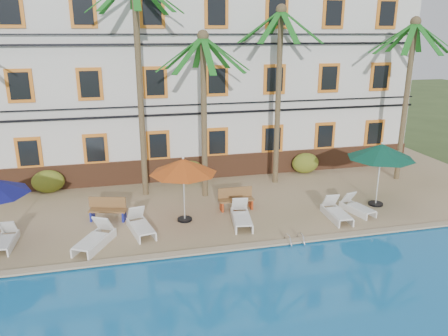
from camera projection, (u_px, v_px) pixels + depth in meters
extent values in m
plane|color=#384C23|center=(219.00, 244.00, 16.20)|extent=(100.00, 100.00, 0.00)
cube|color=tan|center=(195.00, 195.00, 20.80)|extent=(30.00, 12.00, 0.25)
cube|color=tan|center=(224.00, 249.00, 15.28)|extent=(30.00, 0.35, 0.06)
cube|color=silver|center=(178.00, 76.00, 23.92)|extent=(25.00, 6.00, 10.00)
cube|color=brown|center=(189.00, 168.00, 22.39)|extent=(25.00, 0.12, 1.20)
cube|color=orange|center=(29.00, 153.00, 20.35)|extent=(1.15, 0.10, 1.50)
cube|color=black|center=(29.00, 153.00, 20.30)|extent=(0.85, 0.04, 1.20)
cube|color=orange|center=(96.00, 149.00, 21.01)|extent=(1.15, 0.10, 1.50)
cube|color=black|center=(96.00, 149.00, 20.97)|extent=(0.85, 0.04, 1.20)
cube|color=orange|center=(158.00, 146.00, 21.68)|extent=(1.15, 0.10, 1.50)
cube|color=black|center=(158.00, 146.00, 21.63)|extent=(0.85, 0.04, 1.20)
cube|color=orange|center=(217.00, 142.00, 22.35)|extent=(1.15, 0.10, 1.50)
cube|color=black|center=(217.00, 142.00, 22.30)|extent=(0.85, 0.04, 1.20)
cube|color=orange|center=(272.00, 139.00, 23.01)|extent=(1.15, 0.10, 1.50)
cube|color=black|center=(273.00, 139.00, 22.97)|extent=(0.85, 0.04, 1.20)
cube|color=orange|center=(325.00, 136.00, 23.68)|extent=(1.15, 0.10, 1.50)
cube|color=black|center=(325.00, 136.00, 23.63)|extent=(0.85, 0.04, 1.20)
cube|color=orange|center=(374.00, 133.00, 24.34)|extent=(1.15, 0.10, 1.50)
cube|color=black|center=(375.00, 133.00, 24.30)|extent=(0.85, 0.04, 1.20)
cube|color=orange|center=(20.00, 86.00, 19.42)|extent=(1.15, 0.10, 1.50)
cube|color=black|center=(19.00, 86.00, 19.38)|extent=(0.85, 0.04, 1.20)
cube|color=orange|center=(90.00, 84.00, 20.09)|extent=(1.15, 0.10, 1.50)
cube|color=black|center=(90.00, 84.00, 20.04)|extent=(0.85, 0.04, 1.20)
cube|color=orange|center=(155.00, 82.00, 20.76)|extent=(1.15, 0.10, 1.50)
cube|color=black|center=(155.00, 83.00, 20.71)|extent=(0.85, 0.04, 1.20)
cube|color=orange|center=(217.00, 81.00, 21.42)|extent=(1.15, 0.10, 1.50)
cube|color=black|center=(217.00, 81.00, 21.38)|extent=(0.85, 0.04, 1.20)
cube|color=orange|center=(274.00, 79.00, 22.09)|extent=(1.15, 0.10, 1.50)
cube|color=black|center=(275.00, 80.00, 22.04)|extent=(0.85, 0.04, 1.20)
cube|color=orange|center=(329.00, 78.00, 22.76)|extent=(1.15, 0.10, 1.50)
cube|color=black|center=(329.00, 78.00, 22.71)|extent=(0.85, 0.04, 1.20)
cube|color=orange|center=(380.00, 77.00, 23.42)|extent=(1.15, 0.10, 1.50)
cube|color=black|center=(381.00, 77.00, 23.38)|extent=(0.85, 0.04, 1.20)
cube|color=orange|center=(9.00, 10.00, 18.47)|extent=(1.15, 0.10, 1.50)
cube|color=black|center=(9.00, 10.00, 18.43)|extent=(0.85, 0.04, 1.20)
cube|color=orange|center=(83.00, 10.00, 19.14)|extent=(1.15, 0.10, 1.50)
cube|color=black|center=(83.00, 10.00, 19.09)|extent=(0.85, 0.04, 1.20)
cube|color=orange|center=(152.00, 11.00, 19.81)|extent=(1.15, 0.10, 1.50)
cube|color=black|center=(152.00, 11.00, 19.76)|extent=(0.85, 0.04, 1.20)
cube|color=orange|center=(216.00, 12.00, 20.47)|extent=(1.15, 0.10, 1.50)
cube|color=black|center=(217.00, 12.00, 20.43)|extent=(0.85, 0.04, 1.20)
cube|color=orange|center=(277.00, 12.00, 21.14)|extent=(1.15, 0.10, 1.50)
cube|color=black|center=(277.00, 12.00, 21.09)|extent=(0.85, 0.04, 1.20)
cube|color=orange|center=(333.00, 13.00, 21.81)|extent=(1.15, 0.10, 1.50)
cube|color=black|center=(334.00, 13.00, 21.76)|extent=(0.85, 0.04, 1.20)
cube|color=orange|center=(387.00, 14.00, 22.47)|extent=(1.15, 0.10, 1.50)
cube|color=black|center=(387.00, 14.00, 22.43)|extent=(0.85, 0.04, 1.20)
cube|color=black|center=(188.00, 114.00, 21.41)|extent=(25.00, 0.08, 0.10)
cube|color=black|center=(188.00, 105.00, 21.28)|extent=(25.00, 0.08, 0.06)
cube|color=black|center=(186.00, 44.00, 20.43)|extent=(25.00, 0.08, 0.10)
cube|color=black|center=(186.00, 34.00, 20.30)|extent=(25.00, 0.08, 0.06)
cylinder|color=brown|center=(140.00, 93.00, 19.11)|extent=(0.26, 0.26, 9.49)
cylinder|color=brown|center=(204.00, 120.00, 19.29)|extent=(0.26, 0.26, 7.14)
sphere|color=brown|center=(203.00, 36.00, 18.23)|extent=(0.50, 0.50, 0.50)
cube|color=#17621B|center=(199.00, 53.00, 19.39)|extent=(0.28, 2.05, 1.47)
cube|color=#17621B|center=(184.00, 53.00, 18.96)|extent=(1.65, 1.65, 1.47)
cube|color=#17621B|center=(179.00, 54.00, 18.22)|extent=(2.05, 0.28, 1.47)
cube|color=#17621B|center=(189.00, 55.00, 17.62)|extent=(1.65, 1.65, 1.47)
cube|color=#17621B|center=(208.00, 55.00, 17.50)|extent=(0.28, 2.05, 1.47)
cube|color=#17621B|center=(224.00, 54.00, 17.94)|extent=(1.65, 1.65, 1.47)
cube|color=#17621B|center=(227.00, 53.00, 18.67)|extent=(2.05, 0.28, 1.47)
cube|color=#17621B|center=(216.00, 53.00, 19.28)|extent=(1.65, 1.65, 1.47)
cylinder|color=brown|center=(278.00, 101.00, 20.97)|extent=(0.26, 0.26, 8.27)
sphere|color=brown|center=(281.00, 9.00, 19.74)|extent=(0.50, 0.50, 0.50)
cube|color=#17621B|center=(273.00, 27.00, 20.90)|extent=(0.28, 2.05, 1.47)
cube|color=#17621B|center=(261.00, 26.00, 20.46)|extent=(1.65, 1.65, 1.47)
cube|color=#17621B|center=(260.00, 26.00, 19.73)|extent=(2.05, 0.28, 1.47)
cube|color=#17621B|center=(271.00, 26.00, 19.12)|extent=(1.65, 1.65, 1.47)
cube|color=#17621B|center=(289.00, 26.00, 19.01)|extent=(0.28, 2.05, 1.47)
cube|color=#17621B|center=(302.00, 26.00, 19.44)|extent=(1.65, 1.65, 1.47)
cube|color=#17621B|center=(302.00, 26.00, 20.18)|extent=(2.05, 0.28, 1.47)
cube|color=#17621B|center=(290.00, 26.00, 20.78)|extent=(1.65, 1.65, 1.47)
cylinder|color=brown|center=(405.00, 104.00, 21.57)|extent=(0.26, 0.26, 7.76)
sphere|color=brown|center=(416.00, 22.00, 20.42)|extent=(0.50, 0.50, 0.50)
cube|color=#17621B|center=(401.00, 37.00, 21.58)|extent=(0.28, 2.05, 1.47)
cube|color=#17621B|center=(391.00, 38.00, 21.14)|extent=(1.65, 1.65, 1.47)
cube|color=#17621B|center=(395.00, 38.00, 20.41)|extent=(2.05, 0.28, 1.47)
cube|color=#17621B|center=(410.00, 38.00, 19.80)|extent=(1.65, 1.65, 1.47)
cube|color=#17621B|center=(428.00, 38.00, 19.69)|extent=(0.28, 2.05, 1.47)
cube|color=#17621B|center=(437.00, 38.00, 20.12)|extent=(1.65, 1.65, 1.47)
cube|color=#17621B|center=(432.00, 38.00, 20.86)|extent=(2.05, 0.28, 1.47)
cube|color=#17621B|center=(417.00, 37.00, 21.46)|extent=(1.65, 1.65, 1.47)
ellipsoid|color=#195317|center=(48.00, 181.00, 20.59)|extent=(1.50, 0.90, 1.10)
ellipsoid|color=#195317|center=(190.00, 171.00, 22.09)|extent=(1.50, 0.90, 1.10)
ellipsoid|color=#195317|center=(305.00, 163.00, 23.49)|extent=(1.50, 0.90, 1.10)
cylinder|color=black|center=(185.00, 219.00, 17.66)|extent=(0.60, 0.60, 0.09)
cylinder|color=silver|center=(184.00, 191.00, 17.29)|extent=(0.06, 0.06, 2.57)
cone|color=#B64613|center=(183.00, 166.00, 16.99)|extent=(2.67, 2.67, 0.59)
sphere|color=silver|center=(183.00, 158.00, 16.89)|extent=(0.10, 0.10, 0.10)
cylinder|color=black|center=(376.00, 204.00, 19.25)|extent=(0.64, 0.64, 0.09)
cylinder|color=silver|center=(379.00, 175.00, 18.86)|extent=(0.06, 0.06, 2.74)
cone|color=#0A422F|center=(381.00, 151.00, 18.53)|extent=(2.85, 2.85, 0.63)
sphere|color=silver|center=(382.00, 143.00, 18.43)|extent=(0.10, 0.10, 0.10)
cube|color=white|center=(3.00, 242.00, 15.19)|extent=(0.57, 1.19, 0.05)
cube|color=white|center=(8.00, 227.00, 15.89)|extent=(0.55, 0.45, 0.58)
cube|color=white|center=(14.00, 243.00, 15.50)|extent=(0.10, 1.67, 0.27)
cube|color=white|center=(90.00, 241.00, 15.16)|extent=(1.20, 1.51, 0.06)
cube|color=white|center=(103.00, 224.00, 15.97)|extent=(0.79, 0.74, 0.68)
cube|color=white|center=(87.00, 241.00, 15.54)|extent=(0.96, 1.75, 0.32)
cube|color=white|center=(103.00, 243.00, 15.39)|extent=(0.96, 1.75, 0.32)
cube|color=white|center=(143.00, 227.00, 16.27)|extent=(0.88, 1.42, 0.06)
cube|color=white|center=(136.00, 213.00, 16.98)|extent=(0.70, 0.61, 0.66)
cube|color=white|center=(133.00, 230.00, 16.41)|extent=(0.47, 1.85, 0.30)
cube|color=white|center=(149.00, 227.00, 16.66)|extent=(0.47, 1.85, 0.30)
cube|color=white|center=(242.00, 219.00, 17.00)|extent=(0.82, 1.44, 0.06)
cube|color=white|center=(240.00, 204.00, 17.82)|extent=(0.70, 0.59, 0.68)
cube|color=white|center=(234.00, 220.00, 17.27)|extent=(0.35, 1.92, 0.31)
cube|color=white|center=(249.00, 220.00, 17.32)|extent=(0.35, 1.92, 0.31)
cube|color=white|center=(339.00, 214.00, 17.52)|extent=(0.65, 1.31, 0.06)
cube|color=white|center=(330.00, 200.00, 18.28)|extent=(0.61, 0.50, 0.64)
cube|color=white|center=(330.00, 216.00, 17.74)|extent=(0.13, 1.83, 0.30)
cube|color=white|center=(343.00, 215.00, 17.85)|extent=(0.13, 1.83, 0.30)
cube|color=white|center=(361.00, 208.00, 18.16)|extent=(0.80, 1.25, 0.05)
cube|color=white|center=(348.00, 197.00, 18.78)|extent=(0.62, 0.54, 0.57)
cube|color=white|center=(353.00, 211.00, 18.28)|extent=(0.45, 1.60, 0.27)
cube|color=white|center=(362.00, 208.00, 18.51)|extent=(0.45, 1.60, 0.27)
cube|color=olive|center=(108.00, 210.00, 17.55)|extent=(1.57, 0.84, 0.06)
cube|color=olive|center=(109.00, 202.00, 17.68)|extent=(1.46, 0.46, 0.45)
cube|color=navy|center=(92.00, 215.00, 17.64)|extent=(0.20, 0.45, 0.40)
cube|color=navy|center=(124.00, 216.00, 17.60)|extent=(0.20, 0.45, 0.40)
cube|color=olive|center=(236.00, 200.00, 18.65)|extent=(1.50, 0.46, 0.06)
cube|color=olive|center=(235.00, 192.00, 18.77)|extent=(1.50, 0.07, 0.45)
cube|color=#AF3814|center=(222.00, 206.00, 18.57)|extent=(0.08, 0.45, 0.40)
cube|color=#AF3814|center=(251.00, 204.00, 18.86)|extent=(0.08, 0.45, 0.40)
torus|color=silver|center=(288.00, 244.00, 15.71)|extent=(0.04, 0.74, 0.74)
torus|color=silver|center=(301.00, 242.00, 15.82)|extent=(0.04, 0.74, 0.74)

